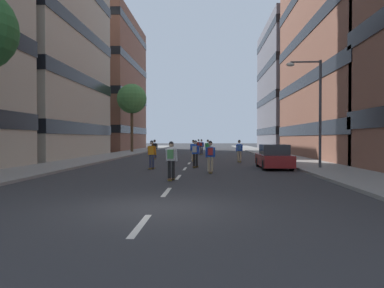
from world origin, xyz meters
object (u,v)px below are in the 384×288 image
at_px(skater_6, 199,146).
at_px(skater_3, 210,155).
at_px(skater_0, 239,149).
at_px(skater_5, 152,153).
at_px(street_tree_near, 132,99).
at_px(skater_4, 171,158).
at_px(skater_2, 195,152).
at_px(skater_9, 155,148).
at_px(streetlamp_right, 314,102).
at_px(skater_8, 201,146).
at_px(skater_1, 193,149).
at_px(skater_7, 208,147).
at_px(parked_car_near, 274,157).

bearing_deg(skater_6, skater_3, -86.83).
relative_size(skater_0, skater_6, 1.00).
xyz_separation_m(skater_0, skater_5, (-5.96, -6.75, -0.03)).
relative_size(street_tree_near, skater_4, 4.99).
bearing_deg(skater_2, skater_9, 112.57).
relative_size(skater_2, skater_5, 1.00).
xyz_separation_m(skater_6, skater_9, (-3.78, -10.41, -0.03)).
height_order(streetlamp_right, skater_6, streetlamp_right).
xyz_separation_m(streetlamp_right, skater_8, (-7.25, 20.24, -3.12)).
distance_m(skater_0, skater_5, 9.01).
height_order(skater_1, skater_7, same).
xyz_separation_m(street_tree_near, skater_4, (8.40, -31.27, -6.01)).
bearing_deg(skater_9, skater_1, -40.69).
relative_size(streetlamp_right, skater_2, 3.65).
distance_m(streetlamp_right, skater_7, 15.59).
bearing_deg(skater_1, skater_0, -19.03).
xyz_separation_m(skater_1, skater_2, (0.41, -6.76, 0.03)).
distance_m(skater_8, skater_9, 9.90).
height_order(skater_5, skater_6, same).
height_order(skater_3, skater_9, same).
relative_size(skater_4, skater_9, 1.00).
distance_m(skater_3, skater_9, 14.68).
relative_size(parked_car_near, skater_2, 2.47).
xyz_separation_m(skater_4, skater_9, (-3.33, 17.30, -0.03)).
bearing_deg(skater_1, skater_2, -86.53).
relative_size(streetlamp_right, skater_0, 3.65).
bearing_deg(skater_5, skater_3, -34.65).
bearing_deg(skater_3, skater_9, 110.40).
height_order(street_tree_near, skater_8, street_tree_near).
distance_m(street_tree_near, skater_5, 26.75).
bearing_deg(skater_3, skater_1, 97.46).
xyz_separation_m(skater_2, skater_5, (-2.66, -1.27, -0.03)).
bearing_deg(parked_car_near, skater_0, 105.55).
relative_size(streetlamp_right, skater_9, 3.65).
xyz_separation_m(parked_car_near, skater_0, (-1.68, 6.02, 0.32)).
height_order(parked_car_near, street_tree_near, street_tree_near).
height_order(street_tree_near, skater_1, street_tree_near).
bearing_deg(skater_8, skater_2, -90.03).
xyz_separation_m(skater_2, skater_8, (0.01, 18.97, 0.00)).
relative_size(skater_0, skater_4, 1.00).
distance_m(streetlamp_right, skater_0, 8.43).
distance_m(skater_2, skater_5, 2.95).
distance_m(skater_2, skater_3, 3.90).
relative_size(skater_1, skater_5, 1.00).
bearing_deg(skater_4, skater_0, 72.14).
distance_m(skater_0, skater_9, 8.70).
distance_m(skater_7, skater_8, 6.46).
distance_m(parked_car_near, skater_7, 13.75).
bearing_deg(skater_0, skater_3, -104.16).
distance_m(street_tree_near, skater_8, 12.09).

